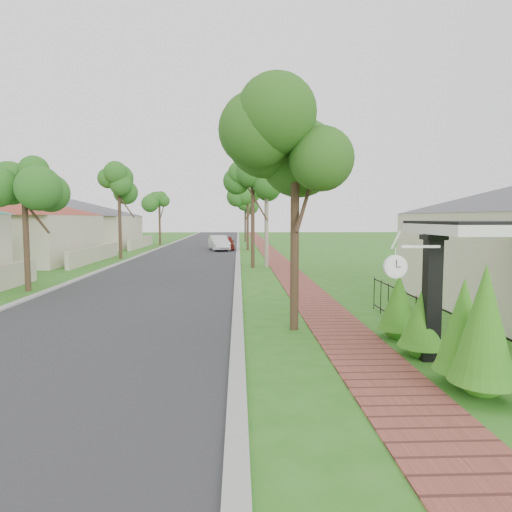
# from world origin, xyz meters

# --- Properties ---
(ground) EXTENTS (160.00, 160.00, 0.00)m
(ground) POSITION_xyz_m (0.00, 0.00, 0.00)
(ground) COLOR #2B6C19
(ground) RESTS_ON ground
(road) EXTENTS (7.00, 120.00, 0.02)m
(road) POSITION_xyz_m (-3.00, 20.00, 0.00)
(road) COLOR #28282B
(road) RESTS_ON ground
(kerb_right) EXTENTS (0.30, 120.00, 0.10)m
(kerb_right) POSITION_xyz_m (0.65, 20.00, 0.00)
(kerb_right) COLOR #9E9E99
(kerb_right) RESTS_ON ground
(kerb_left) EXTENTS (0.30, 120.00, 0.10)m
(kerb_left) POSITION_xyz_m (-6.65, 20.00, 0.00)
(kerb_left) COLOR #9E9E99
(kerb_left) RESTS_ON ground
(sidewalk) EXTENTS (1.50, 120.00, 0.03)m
(sidewalk) POSITION_xyz_m (3.25, 20.00, 0.00)
(sidewalk) COLOR #94473B
(sidewalk) RESTS_ON ground
(porch_post) EXTENTS (0.48, 0.48, 2.52)m
(porch_post) POSITION_xyz_m (4.55, -1.00, 1.12)
(porch_post) COLOR black
(porch_post) RESTS_ON ground
(picket_fence) EXTENTS (0.03, 8.02, 1.00)m
(picket_fence) POSITION_xyz_m (4.90, -0.00, 0.53)
(picket_fence) COLOR black
(picket_fence) RESTS_ON ground
(street_trees) EXTENTS (10.70, 37.65, 5.89)m
(street_trees) POSITION_xyz_m (-2.87, 26.84, 4.54)
(street_trees) COLOR #382619
(street_trees) RESTS_ON ground
(hedge_row) EXTENTS (0.90, 4.60, 2.23)m
(hedge_row) POSITION_xyz_m (4.45, -1.64, 0.88)
(hedge_row) COLOR #1F6013
(hedge_row) RESTS_ON ground
(far_house_grey) EXTENTS (15.56, 15.56, 4.60)m
(far_house_grey) POSITION_xyz_m (-14.97, 34.00, 2.34)
(far_house_grey) COLOR beige
(far_house_grey) RESTS_ON ground
(parked_car_red) EXTENTS (1.56, 3.73, 1.26)m
(parked_car_red) POSITION_xyz_m (-0.43, 30.54, 0.63)
(parked_car_red) COLOR maroon
(parked_car_red) RESTS_ON ground
(parked_car_white) EXTENTS (2.13, 4.15, 1.30)m
(parked_car_white) POSITION_xyz_m (-1.00, 29.53, 0.65)
(parked_car_white) COLOR silver
(parked_car_white) RESTS_ON ground
(near_tree) EXTENTS (2.14, 2.14, 5.49)m
(near_tree) POSITION_xyz_m (2.09, 1.50, 4.37)
(near_tree) COLOR #382619
(near_tree) RESTS_ON ground
(utility_pole) EXTENTS (1.20, 0.24, 7.41)m
(utility_pole) POSITION_xyz_m (2.30, 16.37, 3.76)
(utility_pole) COLOR gray
(utility_pole) RESTS_ON ground
(station_clock) EXTENTS (1.07, 0.13, 0.63)m
(station_clock) POSITION_xyz_m (3.69, -1.40, 1.95)
(station_clock) COLOR white
(station_clock) RESTS_ON ground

